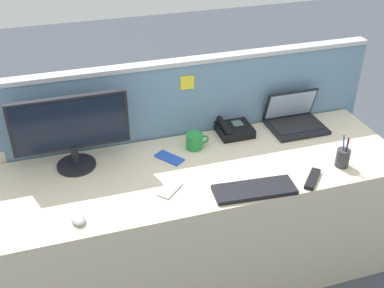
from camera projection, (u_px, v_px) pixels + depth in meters
ground_plane at (195, 270)px, 2.80m from camera, size 10.00×10.00×0.00m
desk at (195, 223)px, 2.60m from camera, size 2.20×0.69×0.72m
cubicle_divider at (175, 153)px, 2.80m from camera, size 2.33×0.07×1.16m
desktop_monitor at (71, 128)px, 2.32m from camera, size 0.57×0.20×0.39m
laptop at (294, 118)px, 2.77m from camera, size 0.31×0.26×0.20m
desk_phone at (233, 129)px, 2.69m from camera, size 0.19×0.17×0.09m
keyboard_main at (254, 190)px, 2.25m from camera, size 0.40×0.17×0.02m
computer_mouse_right_hand at (78, 218)px, 2.07m from camera, size 0.08×0.11×0.03m
pen_cup at (343, 157)px, 2.41m from camera, size 0.07×0.07×0.18m
cell_phone_blue_case at (169, 158)px, 2.49m from camera, size 0.15×0.17×0.01m
cell_phone_silver_slab at (170, 189)px, 2.26m from camera, size 0.15×0.14×0.01m
tv_remote at (312, 179)px, 2.32m from camera, size 0.15×0.16×0.02m
coffee_mug at (195, 141)px, 2.56m from camera, size 0.13×0.09×0.09m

